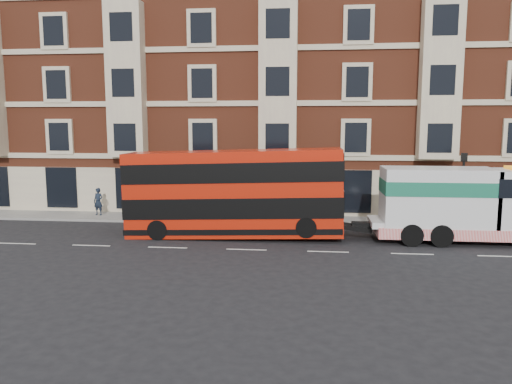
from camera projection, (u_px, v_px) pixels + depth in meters
The scene contains 8 objects.
ground at pixel (246, 250), 24.65m from camera, with size 120.00×120.00×0.00m, color black.
sidewalk at pixel (261, 219), 32.03m from camera, with size 90.00×3.00×0.15m, color slate.
victorian_terrace at pixel (277, 72), 38.02m from camera, with size 45.00×12.00×20.40m.
lamp_post_west at pixel (163, 180), 31.02m from camera, with size 0.35×0.15×4.35m.
lamp_post_east at pixel (463, 184), 29.16m from camera, with size 0.35×0.15×4.35m.
double_decker_bus at pixel (234, 192), 27.16m from camera, with size 11.70×2.69×4.74m.
tow_truck at pixel (463, 203), 25.97m from camera, with size 9.37×2.77×3.90m.
pedestrian at pixel (98, 202), 33.08m from camera, with size 0.66×0.43×1.82m, color #17202E.
Camera 1 is at (2.98, -23.86, 6.17)m, focal length 35.00 mm.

